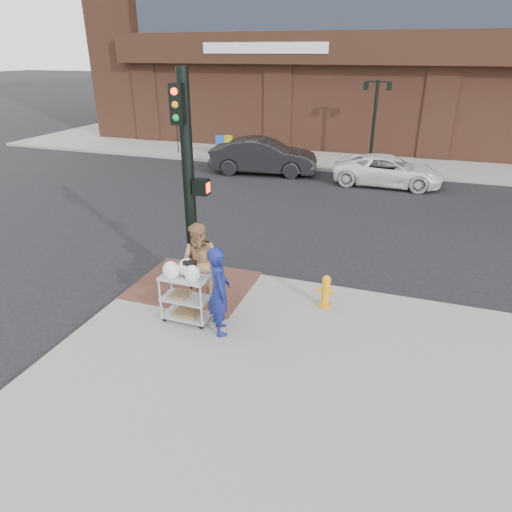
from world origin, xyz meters
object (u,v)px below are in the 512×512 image
at_px(traffic_signal_pole, 189,180).
at_px(woman_blue, 219,291).
at_px(fire_hydrant, 326,291).
at_px(pedestrian_tan, 201,265).
at_px(utility_cart, 186,294).
at_px(minivan_white, 388,171).
at_px(lamp_post, 375,113).
at_px(sedan_dark, 263,156).

distance_m(traffic_signal_pole, woman_blue, 2.65).
bearing_deg(fire_hydrant, pedestrian_tan, -164.46).
height_order(woman_blue, utility_cart, woman_blue).
bearing_deg(pedestrian_tan, traffic_signal_pole, 130.29).
bearing_deg(woman_blue, pedestrian_tan, 10.75).
distance_m(minivan_white, fire_hydrant, 11.53).
relative_size(lamp_post, minivan_white, 0.86).
relative_size(lamp_post, pedestrian_tan, 2.09).
xyz_separation_m(pedestrian_tan, utility_cart, (-0.00, -0.77, -0.33)).
distance_m(traffic_signal_pole, sedan_dark, 12.24).
distance_m(woman_blue, minivan_white, 13.39).
distance_m(sedan_dark, fire_hydrant, 12.88).
bearing_deg(lamp_post, woman_blue, -93.99).
height_order(minivan_white, utility_cart, utility_cart).
xyz_separation_m(woman_blue, minivan_white, (2.30, 13.18, -0.44)).
distance_m(woman_blue, fire_hydrant, 2.54).
relative_size(minivan_white, fire_hydrant, 5.94).
bearing_deg(traffic_signal_pole, pedestrian_tan, -51.09).
relative_size(woman_blue, minivan_white, 0.40).
relative_size(woman_blue, utility_cart, 1.34).
relative_size(woman_blue, fire_hydrant, 2.39).
bearing_deg(pedestrian_tan, lamp_post, 84.16).
distance_m(lamp_post, fire_hydrant, 15.23).
relative_size(traffic_signal_pole, sedan_dark, 1.00).
xyz_separation_m(lamp_post, fire_hydrant, (0.67, -15.07, -2.07)).
xyz_separation_m(traffic_signal_pole, woman_blue, (1.31, -1.51, -1.74)).
height_order(traffic_signal_pole, fire_hydrant, traffic_signal_pole).
xyz_separation_m(minivan_white, utility_cart, (-3.14, -13.03, 0.14)).
height_order(pedestrian_tan, utility_cart, pedestrian_tan).
bearing_deg(fire_hydrant, sedan_dark, 114.50).
bearing_deg(fire_hydrant, utility_cart, -150.49).
bearing_deg(woman_blue, traffic_signal_pole, 9.53).
height_order(traffic_signal_pole, woman_blue, traffic_signal_pole).
height_order(utility_cart, fire_hydrant, utility_cart).
relative_size(traffic_signal_pole, fire_hydrant, 6.38).
distance_m(pedestrian_tan, minivan_white, 12.66).
distance_m(traffic_signal_pole, minivan_white, 12.41).
bearing_deg(lamp_post, minivan_white, -72.37).
xyz_separation_m(traffic_signal_pole, utility_cart, (0.47, -1.36, -2.05)).
bearing_deg(sedan_dark, minivan_white, -99.76).
xyz_separation_m(lamp_post, sedan_dark, (-4.67, -3.35, -1.79)).
height_order(woman_blue, fire_hydrant, woman_blue).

